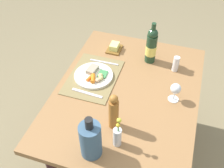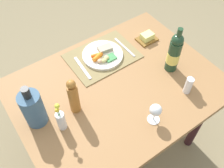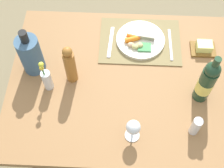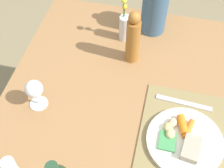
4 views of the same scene
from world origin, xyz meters
name	(u,v)px [view 2 (image 2 of 4)]	position (x,y,z in m)	size (l,w,h in m)	color
ground_plane	(116,143)	(0.00, 0.00, 0.00)	(8.00, 8.00, 0.00)	#837453
dining_table	(117,95)	(0.00, 0.00, 0.66)	(1.19, 0.89, 0.76)	olive
placemat	(102,56)	(-0.06, -0.25, 0.76)	(0.43, 0.31, 0.01)	olive
dinner_plate	(103,55)	(-0.06, -0.24, 0.77)	(0.26, 0.26, 0.04)	white
fork	(125,47)	(-0.22, -0.23, 0.76)	(0.01, 0.21, 0.01)	silver
knife	(82,68)	(0.10, -0.23, 0.76)	(0.02, 0.21, 0.01)	silver
cooler_bottle	(33,109)	(0.47, -0.06, 0.87)	(0.11, 0.11, 0.27)	#3D5D7A
salt_shaker	(188,85)	(-0.30, 0.26, 0.81)	(0.04, 0.04, 0.11)	white
wine_glass	(156,111)	(-0.03, 0.29, 0.84)	(0.07, 0.07, 0.13)	white
wine_bottle	(174,53)	(-0.35, 0.07, 0.89)	(0.08, 0.08, 0.31)	#1F3D26
butter_dish	(147,38)	(-0.39, -0.21, 0.78)	(0.13, 0.10, 0.05)	brown
pepper_mill	(74,97)	(0.28, 0.00, 0.87)	(0.06, 0.06, 0.24)	#A36628
flower_vase	(61,119)	(0.39, 0.06, 0.83)	(0.05, 0.05, 0.21)	silver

